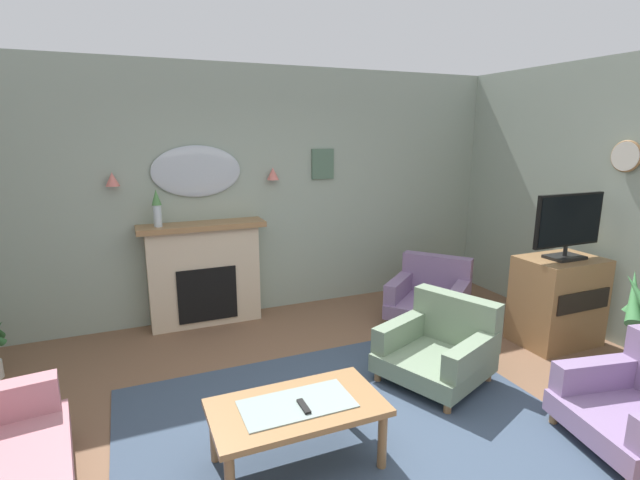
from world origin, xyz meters
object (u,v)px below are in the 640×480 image
Objects in this scene: mantel_vase_centre at (157,207)px; wall_sconce_right at (273,174)px; wall_mirror at (197,171)px; framed_picture at (323,164)px; coffee_table at (297,412)px; wall_clock at (626,156)px; tv_remote at (304,407)px; wall_sconce_left at (112,179)px; armchair_beside_couch at (430,294)px; tv_cabinet at (558,301)px; fireplace at (205,275)px; tv_flatscreen at (569,224)px; armchair_near_fireplace at (440,346)px.

mantel_vase_centre is 1.34m from wall_sconce_right.
wall_mirror is (0.45, 0.17, 0.34)m from mantel_vase_centre.
framed_picture is 3.37m from coffee_table.
wall_sconce_right is at bearing 143.49° from wall_clock.
wall_mirror is 6.00× the size of tv_remote.
wall_sconce_left is at bearing 180.00° from wall_sconce_right.
tv_cabinet reaches higher than armchair_beside_couch.
wall_clock reaches higher than fireplace.
wall_sconce_right is 0.88× the size of tv_remote.
tv_flatscreen reaches higher than tv_remote.
armchair_beside_couch is (2.40, -0.90, -0.27)m from fireplace.
wall_mirror is 3.10× the size of wall_clock.
tv_cabinet is at bearing 163.92° from wall_clock.
wall_sconce_left is 1.70m from wall_sconce_right.
mantel_vase_centre is 0.35× the size of coffee_table.
coffee_table is (-1.36, -2.76, -1.37)m from framed_picture.
wall_mirror is at bearing 92.98° from coffee_table.
wall_sconce_left reaches higher than tv_flatscreen.
tv_cabinet is at bearing -49.87° from framed_picture.
wall_sconce_right is at bearing 5.27° from mantel_vase_centre.
mantel_vase_centre is 1.99m from framed_picture.
wall_clock is at bearing -13.89° from tv_flatscreen.
fireplace is 3.48× the size of mantel_vase_centre.
framed_picture reaches higher than mantel_vase_centre.
framed_picture is 2.75m from tv_flatscreen.
framed_picture reaches higher than tv_cabinet.
wall_mirror is 3.06m from coffee_table.
coffee_table is at bearing -104.66° from wall_sconce_right.
tv_remote is at bearing -170.16° from wall_clock.
tv_remote is (1.02, -2.76, -1.21)m from wall_sconce_left.
wall_clock is at bearing -28.71° from fireplace.
tv_cabinet is (4.08, -1.99, -1.21)m from wall_sconce_left.
fireplace is 9.71× the size of wall_sconce_left.
wall_clock is 1.94× the size of tv_remote.
armchair_beside_couch is at bearing 128.93° from tv_flatscreen.
armchair_beside_couch is (0.72, 1.14, 0.00)m from armchair_near_fireplace.
wall_mirror is 0.85m from wall_sconce_right.
armchair_beside_couch is (2.85, -0.87, -1.07)m from mantel_vase_centre.
wall_clock is 3.14m from framed_picture.
tv_remote is 3.16m from tv_cabinet.
wall_clock reaches higher than tv_cabinet.
wall_mirror is at bearing 90.00° from fireplace.
wall_mirror is at bearing 127.60° from armchair_near_fireplace.
mantel_vase_centre is at bearing 154.26° from wall_clock.
armchair_beside_couch is (1.55, -0.99, -1.35)m from wall_sconce_right.
wall_mirror reaches higher than wall_sconce_right.
tv_cabinet is at bearing 5.19° from armchair_near_fireplace.
tv_cabinet is at bearing -39.93° from wall_sconce_right.
armchair_beside_couch is at bearing -16.95° from mantel_vase_centre.
mantel_vase_centre and tv_flatscreen have the same top height.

